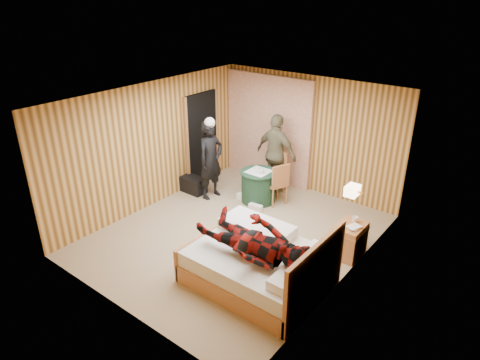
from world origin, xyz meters
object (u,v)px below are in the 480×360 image
Objects in this scene: bed at (260,264)px; woman_standing at (211,160)px; wall_lamp at (353,190)px; man_at_table at (276,154)px; chair_far at (276,168)px; round_table at (258,186)px; chair_near at (278,181)px; duffel_bag at (193,184)px; man_on_bed at (253,234)px; nightstand at (349,239)px.

woman_standing is at bearing 145.48° from bed.
wall_lamp is 1.79m from bed.
man_at_table is (-1.59, 2.80, 0.55)m from bed.
wall_lamp is 0.28× the size of chair_far.
round_table is 1.12m from woman_standing.
woman_standing is 1.41m from man_at_table.
chair_far reaches higher than round_table.
round_table is 0.84× the size of chair_near.
chair_far is 1.54× the size of duffel_bag.
wall_lamp is at bearing -92.79° from woman_standing.
bed reaches higher than duffel_bag.
duffel_bag is at bearing -122.57° from chair_far.
round_table is 0.43× the size of man_on_bed.
wall_lamp is at bearing -4.44° from duffel_bag.
chair_far is 0.53× the size of man_on_bed.
wall_lamp reaches higher than duffel_bag.
woman_standing is (-3.25, 0.23, 0.54)m from nightstand.
round_table is at bearing 159.33° from wall_lamp.
chair_near reaches higher than duffel_bag.
chair_near is at bearing 117.70° from bed.
wall_lamp is at bearing 85.64° from chair_near.
man_at_table reaches higher than duffel_bag.
chair_near reaches higher than round_table.
bed reaches higher than chair_near.
chair_far is at bearing 138.02° from man_at_table.
chair_near is 2.82m from man_on_bed.
nightstand is 3.30m from woman_standing.
bed is 3.35× the size of nightstand.
nightstand is at bearing -10.33° from chair_far.
wall_lamp is 1.71m from man_on_bed.
duffel_bag is 0.34× the size of man_on_bed.
woman_standing reaches higher than chair_far.
man_at_table is 0.97× the size of man_on_bed.
wall_lamp reaches higher than chair_near.
woman_standing is at bearing -153.96° from round_table.
man_on_bed is (1.61, -2.39, 0.63)m from round_table.
chair_near is 0.73m from man_at_table.
round_table is 0.45m from chair_near.
chair_far is 1.85m from duffel_bag.
wall_lamp reaches higher than round_table.
wall_lamp is 0.29× the size of chair_near.
round_table is (-2.39, 0.90, -0.96)m from wall_lamp.
round_table reaches higher than nightstand.
man_on_bed is (0.02, -0.23, 0.65)m from bed.
chair_far is 1.03× the size of chair_near.
nightstand is 1.98m from man_on_bed.
nightstand is 2.66m from chair_far.
bed is 1.67m from nightstand.
man_on_bed reaches higher than chair_near.
chair_far is 0.33m from man_at_table.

